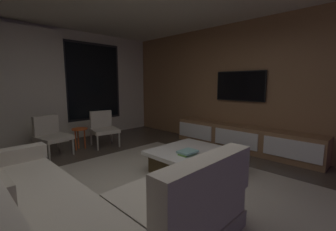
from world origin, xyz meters
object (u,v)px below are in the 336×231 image
(sectional_couch, at_px, (71,211))
(media_console, at_px, (242,139))
(coffee_table, at_px, (193,161))
(mounted_tv, at_px, (240,86))
(accent_chair_by_curtain, at_px, (51,134))
(side_stool, at_px, (80,132))
(accent_chair_near_window, at_px, (103,127))
(book_stack_on_coffee_table, at_px, (188,152))

(sectional_couch, relative_size, media_console, 0.81)
(sectional_couch, bearing_deg, coffee_table, 5.40)
(coffee_table, relative_size, mounted_tv, 1.05)
(accent_chair_by_curtain, xyz_separation_m, mounted_tv, (3.11, -2.33, 0.92))
(coffee_table, distance_m, side_stool, 2.62)
(sectional_couch, relative_size, accent_chair_by_curtain, 3.21)
(accent_chair_by_curtain, relative_size, mounted_tv, 0.71)
(coffee_table, bearing_deg, accent_chair_near_window, 94.30)
(book_stack_on_coffee_table, relative_size, accent_chair_near_window, 0.35)
(coffee_table, height_order, media_console, media_console)
(book_stack_on_coffee_table, distance_m, mounted_tv, 2.27)
(sectional_couch, xyz_separation_m, accent_chair_by_curtain, (0.70, 2.72, 0.14))
(book_stack_on_coffee_table, relative_size, mounted_tv, 0.25)
(sectional_couch, relative_size, side_stool, 5.43)
(sectional_couch, xyz_separation_m, accent_chair_near_window, (1.79, 2.63, 0.14))
(side_stool, xyz_separation_m, media_console, (2.37, -2.51, -0.12))
(mounted_tv, bearing_deg, side_stool, 137.83)
(mounted_tv, bearing_deg, accent_chair_by_curtain, 143.20)
(accent_chair_near_window, relative_size, side_stool, 1.70)
(coffee_table, xyz_separation_m, book_stack_on_coffee_table, (-0.20, -0.05, 0.20))
(side_stool, relative_size, mounted_tv, 0.42)
(sectional_couch, relative_size, book_stack_on_coffee_table, 9.03)
(accent_chair_by_curtain, bearing_deg, side_stool, -1.78)
(coffee_table, height_order, accent_chair_near_window, accent_chair_near_window)
(sectional_couch, relative_size, coffee_table, 2.16)
(accent_chair_by_curtain, bearing_deg, sectional_couch, -104.50)
(sectional_couch, height_order, mounted_tv, mounted_tv)
(accent_chair_near_window, bearing_deg, accent_chair_by_curtain, 175.51)
(side_stool, bearing_deg, accent_chair_near_window, -7.37)
(sectional_couch, bearing_deg, mounted_tv, 5.85)
(coffee_table, height_order, accent_chair_by_curtain, accent_chair_by_curtain)
(sectional_couch, height_order, accent_chair_near_window, sectional_couch)
(accent_chair_by_curtain, bearing_deg, accent_chair_near_window, -4.49)
(accent_chair_by_curtain, bearing_deg, media_console, -40.75)
(coffee_table, height_order, mounted_tv, mounted_tv)
(accent_chair_near_window, relative_size, mounted_tv, 0.71)
(accent_chair_by_curtain, bearing_deg, coffee_table, -63.43)
(accent_chair_by_curtain, distance_m, media_console, 3.87)
(mounted_tv, bearing_deg, sectional_couch, -174.15)
(sectional_couch, relative_size, mounted_tv, 2.27)
(side_stool, bearing_deg, accent_chair_by_curtain, 178.22)
(accent_chair_near_window, bearing_deg, sectional_couch, -124.13)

